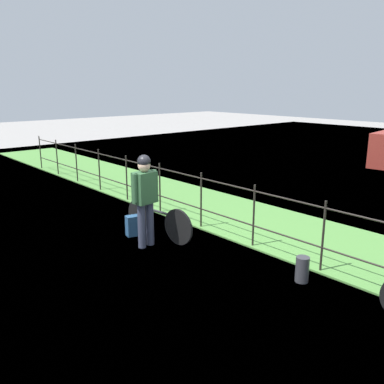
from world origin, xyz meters
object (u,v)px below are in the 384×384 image
(cyclist_person, at_px, (145,193))
(mooring_bollard, at_px, (302,269))
(backpack_on_paving, at_px, (134,226))
(wooden_crate, at_px, (144,194))
(bicycle_main, at_px, (158,220))
(terrier_dog, at_px, (144,185))

(cyclist_person, relative_size, mooring_bollard, 4.31)
(backpack_on_paving, relative_size, mooring_bollard, 1.02)
(cyclist_person, distance_m, mooring_bollard, 2.96)
(wooden_crate, bearing_deg, bicycle_main, 6.39)
(bicycle_main, relative_size, cyclist_person, 1.03)
(cyclist_person, xyz_separation_m, backpack_on_paving, (-0.62, 0.13, -0.80))
(backpack_on_paving, distance_m, mooring_bollard, 3.40)
(cyclist_person, relative_size, backpack_on_paving, 4.21)
(wooden_crate, distance_m, cyclist_person, 0.75)
(wooden_crate, distance_m, mooring_bollard, 3.39)
(backpack_on_paving, xyz_separation_m, mooring_bollard, (3.31, 0.78, -0.00))
(terrier_dog, height_order, mooring_bollard, terrier_dog)
(terrier_dog, bearing_deg, backpack_on_paving, -97.53)
(cyclist_person, bearing_deg, mooring_bollard, 18.83)
(mooring_bollard, bearing_deg, wooden_crate, -170.81)
(wooden_crate, bearing_deg, mooring_bollard, 9.19)
(bicycle_main, distance_m, cyclist_person, 0.81)
(wooden_crate, xyz_separation_m, terrier_dog, (0.02, 0.00, 0.19))
(mooring_bollard, bearing_deg, bicycle_main, -170.44)
(backpack_on_paving, bearing_deg, mooring_bollard, 116.14)
(terrier_dog, xyz_separation_m, backpack_on_paving, (-0.03, -0.25, -0.77))
(cyclist_person, bearing_deg, backpack_on_paving, 167.71)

